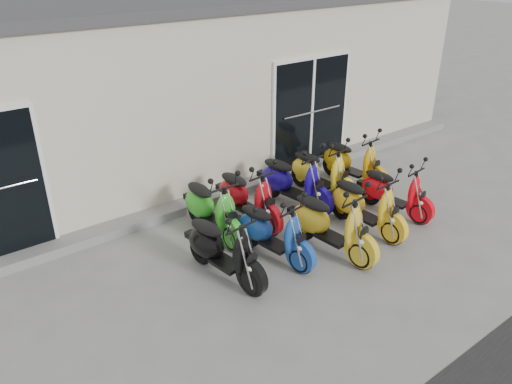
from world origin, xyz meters
The scene contains 15 objects.
ground centered at (0.00, 0.00, 0.00)m, with size 80.00×80.00×0.00m, color gray.
building centered at (0.00, 5.20, 1.60)m, with size 14.00×6.00×3.20m, color beige.
front_step centered at (0.00, 2.02, 0.07)m, with size 14.00×0.40×0.15m, color gray.
door_left centered at (-3.20, 2.17, 1.26)m, with size 1.07×0.08×2.22m, color black.
door_right centered at (2.60, 2.17, 1.26)m, with size 2.02×0.08×2.22m, color black.
scooter_front_black centered at (-1.10, -0.10, 0.60)m, with size 0.59×1.64×1.21m, color black, non-canonical shape.
scooter_front_blue centered at (-0.25, -0.13, 0.58)m, with size 0.57×1.58×1.17m, color #17449D, non-canonical shape.
scooter_front_orange_a centered at (0.55, -0.53, 0.63)m, with size 0.62×1.72×1.27m, color yellow, non-canonical shape.
scooter_front_orange_b centered at (1.47, -0.40, 0.60)m, with size 0.59×1.62×1.19m, color yellow, non-canonical shape.
scooter_front_red centered at (2.31, -0.31, 0.56)m, with size 0.55×1.52×1.12m, color red, non-canonical shape.
scooter_back_green centered at (-0.60, 0.96, 0.62)m, with size 0.61×1.67×1.23m, color green, non-canonical shape.
scooter_back_red centered at (0.10, 0.97, 0.61)m, with size 0.60×1.66×1.22m, color #B00B12, non-canonical shape.
scooter_back_blue centered at (1.09, 0.94, 0.64)m, with size 0.63×1.72×1.27m, color #160787, non-canonical shape.
scooter_back_yellow centered at (1.81, 0.99, 0.60)m, with size 0.59×1.62×1.19m, color yellow, non-canonical shape.
scooter_back_extra centered at (2.66, 0.99, 0.60)m, with size 0.59×1.62×1.19m, color #DDA20B, non-canonical shape.
Camera 1 is at (-4.26, -5.00, 4.20)m, focal length 35.00 mm.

